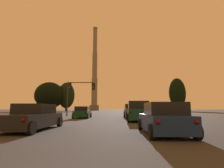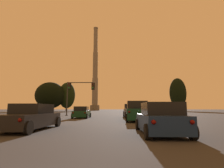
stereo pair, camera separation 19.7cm
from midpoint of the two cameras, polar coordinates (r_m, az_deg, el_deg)
name	(u,v)px [view 1 (the left image)]	position (r m, az deg, el deg)	size (l,w,h in m)	color
pickup_truck_right_lane_front	(133,111)	(23.88, 6.50, -8.87)	(2.33, 5.55, 1.82)	#232328
hatchback_left_lane_front	(83,113)	(22.56, -9.85, -9.21)	(2.05, 4.16, 1.44)	#0F3823
suv_right_lane_second	(138,111)	(16.97, 8.13, -8.87)	(2.23, 4.95, 1.86)	#0F3823
hatchback_right_lane_third	(163,119)	(8.58, 15.77, -11.07)	(1.93, 4.12, 1.44)	navy
sedan_left_lane_third	(34,118)	(10.91, -24.73, -9.92)	(1.99, 4.71, 1.43)	black
traffic_light_overhead_left	(77,90)	(30.84, -11.62, -1.87)	(4.93, 0.50, 5.78)	#2D2D30
smokestack	(95,77)	(116.85, -5.75, 2.37)	(6.09, 6.09, 56.87)	slate
treeline_far_right	(177,93)	(91.49, 20.48, -2.76)	(7.96, 7.17, 16.14)	black
treeline_center_left	(50,95)	(86.41, -19.78, -3.50)	(13.59, 12.23, 13.49)	black
treeline_center_right	(66,95)	(86.84, -14.71, -3.59)	(7.78, 7.01, 13.76)	black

